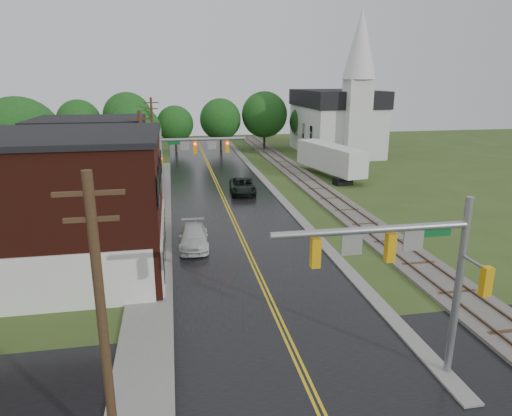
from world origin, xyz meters
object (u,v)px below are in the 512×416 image
object	(u,v)px
utility_pole_b	(143,170)
tree_left_e	(136,132)
tree_left_b	(21,142)
brick_building	(36,207)
church	(339,115)
traffic_signal_far	(186,154)
utility_pole_a	(102,322)
semi_trailer	(330,158)
pickup_white	(194,237)
suv_dark	(243,186)
tree_left_c	(85,142)
traffic_signal_near	(409,260)
utility_pole_c	(153,134)

from	to	relation	value
utility_pole_b	tree_left_e	distance (m)	23.99
tree_left_b	brick_building	bearing A→B (deg)	-72.39
church	traffic_signal_far	size ratio (longest dim) A/B	2.72
utility_pole_a	utility_pole_b	xyz separation A→B (m)	(0.00, 22.00, 0.00)
church	semi_trailer	xyz separation A→B (m)	(-6.60, -15.54, -3.62)
brick_building	church	world-z (taller)	church
utility_pole_a	pickup_white	size ratio (longest dim) A/B	1.87
semi_trailer	brick_building	bearing A→B (deg)	-138.13
utility_pole_a	suv_dark	distance (m)	33.67
church	tree_left_b	world-z (taller)	church
tree_left_c	utility_pole_a	bearing A→B (deg)	-79.98
traffic_signal_far	tree_left_b	xyz separation A→B (m)	(-14.38, 4.90, 0.74)
utility_pole_a	tree_left_c	size ratio (longest dim) A/B	1.18
traffic_signal_near	pickup_white	world-z (taller)	traffic_signal_near
church	tree_left_c	distance (m)	36.59
church	utility_pole_a	distance (m)	60.06
traffic_signal_near	tree_left_c	bearing A→B (deg)	114.56
brick_building	tree_left_b	distance (m)	17.80
utility_pole_b	traffic_signal_far	bearing A→B (deg)	56.32
tree_left_b	suv_dark	bearing A→B (deg)	0.92
suv_dark	semi_trailer	distance (m)	12.84
utility_pole_a	tree_left_e	world-z (taller)	utility_pole_a
utility_pole_a	traffic_signal_far	bearing A→B (deg)	82.97
traffic_signal_near	utility_pole_a	size ratio (longest dim) A/B	0.82
tree_left_b	suv_dark	world-z (taller)	tree_left_b
church	tree_left_b	bearing A→B (deg)	-150.01
traffic_signal_near	church	bearing A→B (deg)	72.28
brick_building	tree_left_c	world-z (taller)	brick_building
utility_pole_a	tree_left_b	xyz separation A→B (m)	(-11.05, 31.90, 1.00)
utility_pole_c	suv_dark	xyz separation A→B (m)	(8.93, -11.78, -3.98)
traffic_signal_far	utility_pole_c	distance (m)	17.33
utility_pole_c	suv_dark	world-z (taller)	utility_pole_c
utility_pole_c	pickup_white	xyz separation A→B (m)	(3.30, -26.09, -4.02)
church	traffic_signal_near	bearing A→B (deg)	-107.72
brick_building	traffic_signal_far	size ratio (longest dim) A/B	1.95
traffic_signal_near	semi_trailer	distance (m)	37.64
church	utility_pole_b	xyz separation A→B (m)	(-26.80, -31.74, -1.11)
church	tree_left_b	size ratio (longest dim) A/B	2.06
utility_pole_c	semi_trailer	size ratio (longest dim) A/B	0.75
traffic_signal_near	tree_left_c	size ratio (longest dim) A/B	0.96
pickup_white	utility_pole_b	bearing A→B (deg)	131.13
traffic_signal_far	semi_trailer	xyz separation A→B (m)	(16.87, 11.20, -2.75)
utility_pole_c	tree_left_c	distance (m)	8.16
traffic_signal_near	pickup_white	bearing A→B (deg)	113.66
utility_pole_b	traffic_signal_near	bearing A→B (deg)	-62.81
brick_building	traffic_signal_near	world-z (taller)	brick_building
traffic_signal_far	church	bearing A→B (deg)	48.73
utility_pole_a	tree_left_e	bearing A→B (deg)	92.55
tree_left_b	tree_left_c	world-z (taller)	tree_left_b
tree_left_b	utility_pole_b	bearing A→B (deg)	-41.86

